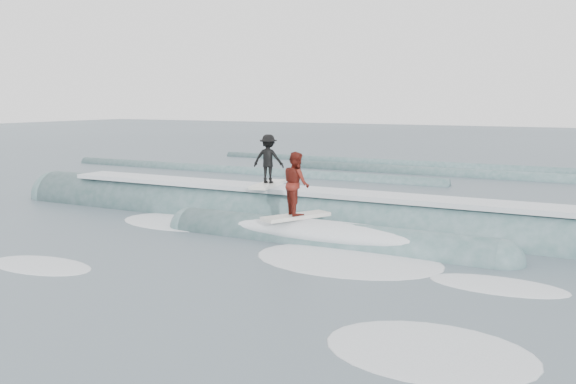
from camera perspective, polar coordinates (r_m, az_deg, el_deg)
The scene contains 6 objects.
ground at distance 16.91m, azimuth -4.11°, elevation -4.76°, with size 160.00×160.00×0.00m, color #374550.
breaking_wave at distance 19.34m, azimuth 1.72°, elevation -2.95°, with size 23.63×3.79×2.02m.
surfer_black at distance 20.21m, azimuth -1.75°, elevation 2.71°, with size 1.08×2.06×1.63m.
surfer_red at distance 17.29m, azimuth 0.74°, elevation 0.46°, with size 1.37×2.04×1.81m.
whitewater at distance 15.38m, azimuth -1.01°, elevation -6.06°, with size 12.99×8.73×0.10m.
far_swells at distance 33.73m, azimuth 8.59°, elevation 1.69°, with size 34.70×8.65×0.80m.
Camera 1 is at (8.97, -13.81, 3.80)m, focal length 40.00 mm.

